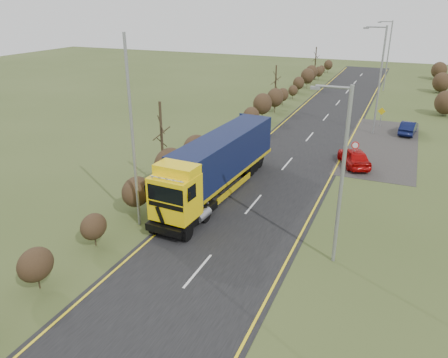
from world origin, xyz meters
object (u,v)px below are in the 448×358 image
car_blue_sedan (408,128)px  streetlight_near (340,171)px  lorry (218,162)px  car_red_hatchback (354,157)px  speed_sign (355,150)px

car_blue_sedan → streetlight_near: bearing=90.0°
lorry → car_red_hatchback: 11.88m
streetlight_near → speed_sign: 14.18m
lorry → car_blue_sedan: size_ratio=3.71×
speed_sign → streetlight_near: bearing=-86.7°
lorry → car_red_hatchback: (7.66, 8.95, -1.50)m
car_red_hatchback → speed_sign: (0.03, -0.45, 0.74)m
streetlight_near → car_red_hatchback: bearing=93.4°
lorry → streetlight_near: (8.49, -5.25, 2.57)m
lorry → car_blue_sedan: 22.99m
car_blue_sedan → streetlight_near: (-2.81, -25.21, 4.16)m
lorry → speed_sign: (7.70, 8.51, -0.77)m
car_red_hatchback → speed_sign: speed_sign is taller
lorry → streetlight_near: bearing=-28.2°
car_red_hatchback → streetlight_near: 14.80m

